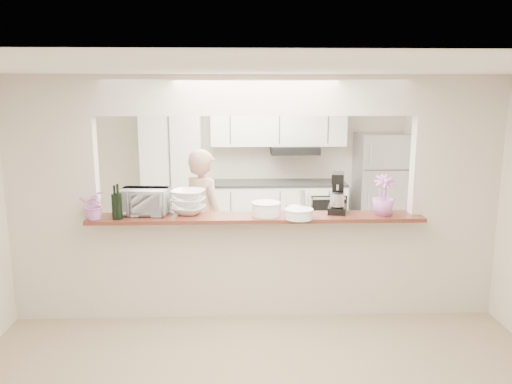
{
  "coord_description": "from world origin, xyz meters",
  "views": [
    {
      "loc": [
        -0.18,
        -4.99,
        2.33
      ],
      "look_at": [
        0.01,
        0.3,
        1.27
      ],
      "focal_mm": 35.0,
      "sensor_mm": 36.0,
      "label": 1
    }
  ],
  "objects_px": {
    "refrigerator": "(380,187)",
    "stand_mixer": "(338,195)",
    "toaster_oven": "(144,202)",
    "person": "(204,219)"
  },
  "relations": [
    {
      "from": "refrigerator",
      "to": "stand_mixer",
      "type": "distance_m",
      "value": 2.88
    },
    {
      "from": "toaster_oven",
      "to": "refrigerator",
      "type": "bearing_deg",
      "value": 43.03
    },
    {
      "from": "person",
      "to": "stand_mixer",
      "type": "bearing_deg",
      "value": -163.17
    },
    {
      "from": "refrigerator",
      "to": "person",
      "type": "xyz_separation_m",
      "value": [
        -2.65,
        -1.85,
        -0.01
      ]
    },
    {
      "from": "stand_mixer",
      "to": "toaster_oven",
      "type": "bearing_deg",
      "value": -179.6
    },
    {
      "from": "person",
      "to": "toaster_oven",
      "type": "bearing_deg",
      "value": 97.44
    },
    {
      "from": "person",
      "to": "refrigerator",
      "type": "bearing_deg",
      "value": -101.39
    },
    {
      "from": "refrigerator",
      "to": "toaster_oven",
      "type": "distance_m",
      "value": 4.14
    },
    {
      "from": "stand_mixer",
      "to": "person",
      "type": "relative_size",
      "value": 0.25
    },
    {
      "from": "refrigerator",
      "to": "person",
      "type": "height_order",
      "value": "refrigerator"
    }
  ]
}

